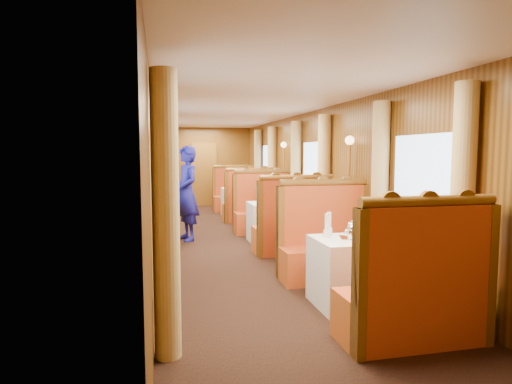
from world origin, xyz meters
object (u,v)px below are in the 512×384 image
object	(u,v)px
banquette_mid_aft	(264,212)
teapot_right	(363,235)
banquette_near_aft	(327,248)
teapot_back	(351,232)
passenger	(267,199)
teapot_left	(352,234)
rose_vase_mid	(278,193)
rose_vase_far	(242,181)
banquette_near_fwd	(415,297)
steward	(187,193)
table_near	(361,271)
table_far	(242,202)
banquette_far_aft	(235,196)
tea_tray	(356,238)
banquette_mid_fwd	(293,229)
table_mid	(277,222)
banquette_far_fwd	(250,204)
fruit_plate	(395,238)

from	to	relation	value
banquette_mid_aft	teapot_right	world-z (taller)	banquette_mid_aft
banquette_near_aft	teapot_back	distance (m)	1.05
passenger	teapot_left	bearing A→B (deg)	-92.06
rose_vase_mid	rose_vase_far	size ratio (longest dim) A/B	1.00
banquette_near_fwd	banquette_mid_aft	bearing A→B (deg)	90.00
steward	table_near	bearing A→B (deg)	4.44
teapot_right	teapot_back	bearing A→B (deg)	135.99
banquette_mid_aft	teapot_left	size ratio (longest dim) A/B	8.35
table_far	teapot_right	bearing A→B (deg)	-90.34
teapot_left	passenger	xyz separation A→B (m)	(0.16, 4.34, -0.07)
teapot_left	banquette_far_aft	bearing A→B (deg)	95.53
banquette_mid_aft	tea_tray	distance (m)	4.54
tea_tray	rose_vase_far	world-z (taller)	rose_vase_far
steward	passenger	xyz separation A→B (m)	(1.66, 0.26, -0.17)
table_near	table_far	xyz separation A→B (m)	(0.00, 7.00, 0.00)
teapot_back	banquette_mid_fwd	bearing A→B (deg)	63.88
table_far	rose_vase_mid	bearing A→B (deg)	-89.73
table_mid	steward	bearing A→B (deg)	162.82
banquette_far_fwd	rose_vase_far	size ratio (longest dim) A/B	3.72
banquette_far_aft	teapot_left	size ratio (longest dim) A/B	8.35
banquette_mid_fwd	table_near	bearing A→B (deg)	-90.00
banquette_far_fwd	tea_tray	distance (m)	6.01
banquette_mid_aft	banquette_far_aft	size ratio (longest dim) A/B	1.00
teapot_back	rose_vase_far	world-z (taller)	rose_vase_far
teapot_left	teapot_back	bearing A→B (deg)	72.97
banquette_far_aft	teapot_right	size ratio (longest dim) A/B	9.17
banquette_mid_aft	rose_vase_mid	world-z (taller)	banquette_mid_aft
table_near	steward	distance (m)	4.38
banquette_mid_aft	tea_tray	bearing A→B (deg)	-91.07
banquette_near_fwd	teapot_back	world-z (taller)	banquette_near_fwd
banquette_near_aft	rose_vase_far	size ratio (longest dim) A/B	3.72
table_far	teapot_back	world-z (taller)	teapot_back
table_far	fruit_plate	bearing A→B (deg)	-87.44
table_far	passenger	distance (m)	2.75
table_near	rose_vase_far	xyz separation A→B (m)	(0.02, 7.01, 0.55)
table_near	banquette_far_aft	distance (m)	8.01
passenger	banquette_mid_fwd	bearing A→B (deg)	-90.00
banquette_far_aft	rose_vase_far	bearing A→B (deg)	-88.97
fruit_plate	passenger	world-z (taller)	passenger
table_near	banquette_near_fwd	xyz separation A→B (m)	(0.00, -1.01, 0.05)
banquette_near_fwd	steward	bearing A→B (deg)	108.26
table_mid	banquette_far_fwd	distance (m)	2.49
banquette_near_fwd	banquette_far_fwd	world-z (taller)	same
table_near	fruit_plate	bearing A→B (deg)	-22.73
teapot_right	steward	bearing A→B (deg)	132.03
tea_tray	rose_vase_far	distance (m)	7.02
banquette_mid_fwd	rose_vase_far	size ratio (longest dim) A/B	3.72
rose_vase_mid	banquette_near_aft	bearing A→B (deg)	-90.38
table_mid	banquette_mid_fwd	size ratio (longest dim) A/B	0.78
steward	passenger	world-z (taller)	steward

